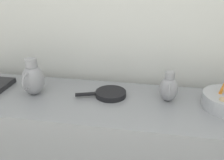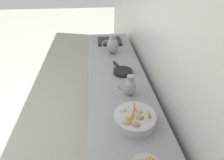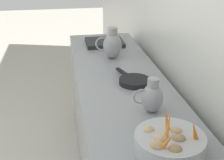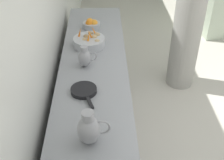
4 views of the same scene
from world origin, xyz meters
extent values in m
cube|color=gray|center=(-1.53, 0.00, 0.46)|extent=(0.61, 2.98, 0.92)
cone|color=orange|center=(-1.58, 0.47, 1.04)|extent=(0.06, 0.05, 0.13)
ellipsoid|color=tan|center=(-1.50, 0.46, 1.00)|extent=(0.05, 0.04, 0.04)
ellipsoid|color=tan|center=(-1.62, 0.49, 1.00)|extent=(0.05, 0.04, 0.04)
ellipsoid|color=#939399|center=(-1.54, -0.75, 1.02)|extent=(0.15, 0.15, 0.21)
cylinder|color=#939399|center=(-1.54, -0.75, 1.14)|extent=(0.08, 0.08, 0.06)
torus|color=#939399|center=(-1.46, -0.75, 1.04)|extent=(0.11, 0.01, 0.11)
ellipsoid|color=#939399|center=(-1.61, 0.15, 1.00)|extent=(0.12, 0.12, 0.16)
cylinder|color=#939399|center=(-1.61, 0.15, 1.09)|extent=(0.06, 0.06, 0.04)
torus|color=#939399|center=(-1.54, 0.15, 1.01)|extent=(0.09, 0.01, 0.09)
cylinder|color=black|center=(-1.60, -0.22, 0.93)|extent=(0.21, 0.21, 0.03)
cube|color=black|center=(-1.55, -0.39, 0.94)|extent=(0.07, 0.14, 0.02)
camera|label=1|loc=(-0.14, 0.05, 1.68)|focal=39.32mm
camera|label=2|loc=(-1.31, 1.50, 1.97)|focal=29.81mm
camera|label=3|loc=(-1.14, 1.58, 1.76)|focal=49.17mm
camera|label=4|loc=(-1.44, -2.08, 2.37)|focal=47.35mm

